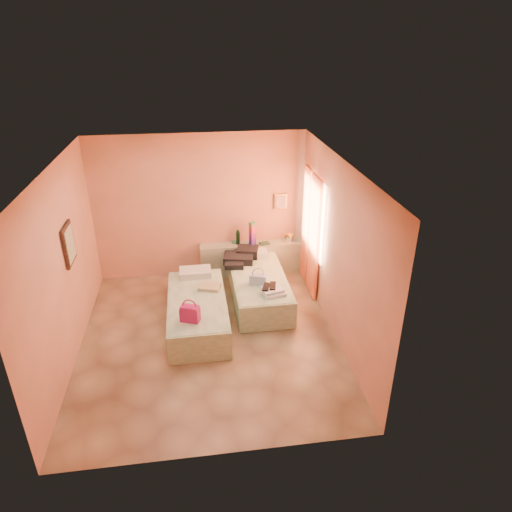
# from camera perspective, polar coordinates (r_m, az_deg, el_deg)

# --- Properties ---
(ground) EXTENTS (4.50, 4.50, 0.00)m
(ground) POSITION_cam_1_polar(r_m,az_deg,el_deg) (7.44, -5.83, -10.17)
(ground) COLOR tan
(ground) RESTS_ON ground
(room_walls) EXTENTS (4.02, 4.51, 2.81)m
(room_walls) POSITION_cam_1_polar(r_m,az_deg,el_deg) (7.07, -5.05, 4.46)
(room_walls) COLOR #E9967C
(room_walls) RESTS_ON ground
(headboard_ledge) EXTENTS (2.05, 0.30, 0.65)m
(headboard_ledge) POSITION_cam_1_polar(r_m,az_deg,el_deg) (9.13, -0.48, -0.25)
(headboard_ledge) COLOR #A9B594
(headboard_ledge) RESTS_ON ground
(bed_left) EXTENTS (0.91, 2.01, 0.50)m
(bed_left) POSITION_cam_1_polar(r_m,az_deg,el_deg) (7.63, -7.32, -6.93)
(bed_left) COLOR beige
(bed_left) RESTS_ON ground
(bed_right) EXTENTS (0.91, 2.01, 0.50)m
(bed_right) POSITION_cam_1_polar(r_m,az_deg,el_deg) (8.25, 0.34, -3.96)
(bed_right) COLOR beige
(bed_right) RESTS_ON ground
(water_bottle) EXTENTS (0.09, 0.09, 0.28)m
(water_bottle) POSITION_cam_1_polar(r_m,az_deg,el_deg) (8.90, -2.27, 2.32)
(water_bottle) COLOR #13351D
(water_bottle) RESTS_ON headboard_ledge
(rainbow_box) EXTENTS (0.14, 0.14, 0.48)m
(rainbow_box) POSITION_cam_1_polar(r_m,az_deg,el_deg) (8.82, -0.44, 2.81)
(rainbow_box) COLOR #A7145A
(rainbow_box) RESTS_ON headboard_ledge
(small_dish) EXTENTS (0.15, 0.15, 0.03)m
(small_dish) POSITION_cam_1_polar(r_m,az_deg,el_deg) (9.01, -2.65, 1.77)
(small_dish) COLOR #4E8F73
(small_dish) RESTS_ON headboard_ledge
(green_book) EXTENTS (0.20, 0.17, 0.03)m
(green_book) POSITION_cam_1_polar(r_m,az_deg,el_deg) (8.95, 1.06, 1.59)
(green_book) COLOR #26472D
(green_book) RESTS_ON headboard_ledge
(flower_vase) EXTENTS (0.20, 0.20, 0.23)m
(flower_vase) POSITION_cam_1_polar(r_m,az_deg,el_deg) (9.04, 4.13, 2.47)
(flower_vase) COLOR white
(flower_vase) RESTS_ON headboard_ledge
(magenta_handbag) EXTENTS (0.32, 0.25, 0.26)m
(magenta_handbag) POSITION_cam_1_polar(r_m,az_deg,el_deg) (6.92, -8.25, -7.08)
(magenta_handbag) COLOR #A7145A
(magenta_handbag) RESTS_ON bed_left
(khaki_garment) EXTENTS (0.40, 0.36, 0.06)m
(khaki_garment) POSITION_cam_1_polar(r_m,az_deg,el_deg) (7.75, -5.78, -3.85)
(khaki_garment) COLOR tan
(khaki_garment) RESTS_ON bed_left
(clothes_pile) EXTENTS (0.70, 0.70, 0.18)m
(clothes_pile) POSITION_cam_1_polar(r_m,az_deg,el_deg) (8.58, -1.88, -0.12)
(clothes_pile) COLOR black
(clothes_pile) RESTS_ON bed_right
(blue_handbag) EXTENTS (0.31, 0.20, 0.18)m
(blue_handbag) POSITION_cam_1_polar(r_m,az_deg,el_deg) (7.79, 0.25, -3.00)
(blue_handbag) COLOR #4269A0
(blue_handbag) RESTS_ON bed_right
(towel_stack) EXTENTS (0.40, 0.36, 0.10)m
(towel_stack) POSITION_cam_1_polar(r_m,az_deg,el_deg) (7.55, 2.20, -4.42)
(towel_stack) COLOR white
(towel_stack) RESTS_ON bed_right
(sandal_pair) EXTENTS (0.26, 0.31, 0.03)m
(sandal_pair) POSITION_cam_1_polar(r_m,az_deg,el_deg) (7.55, 1.70, -3.85)
(sandal_pair) COLOR black
(sandal_pair) RESTS_ON towel_stack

